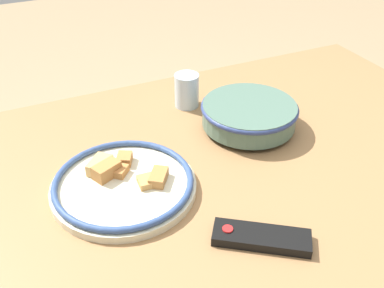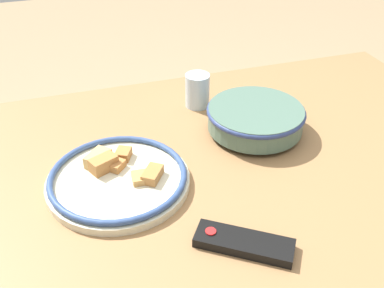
# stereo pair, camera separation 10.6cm
# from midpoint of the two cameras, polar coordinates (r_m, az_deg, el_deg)

# --- Properties ---
(dining_table) EXTENTS (1.40, 0.92, 0.73)m
(dining_table) POSITION_cam_midpoint_polar(r_m,az_deg,el_deg) (1.12, 2.05, -5.14)
(dining_table) COLOR olive
(dining_table) RESTS_ON ground_plane
(noodle_bowl) EXTENTS (0.25, 0.25, 0.07)m
(noodle_bowl) POSITION_cam_midpoint_polar(r_m,az_deg,el_deg) (1.17, 4.69, 3.73)
(noodle_bowl) COLOR #4C6B5B
(noodle_bowl) RESTS_ON dining_table
(food_plate) EXTENTS (0.32, 0.32, 0.05)m
(food_plate) POSITION_cam_midpoint_polar(r_m,az_deg,el_deg) (0.99, -11.78, -5.07)
(food_plate) COLOR beige
(food_plate) RESTS_ON dining_table
(tv_remote) EXTENTS (0.19, 0.15, 0.02)m
(tv_remote) POSITION_cam_midpoint_polar(r_m,az_deg,el_deg) (0.87, 5.29, -11.89)
(tv_remote) COLOR black
(tv_remote) RESTS_ON dining_table
(drinking_glass) EXTENTS (0.07, 0.07, 0.09)m
(drinking_glass) POSITION_cam_midpoint_polar(r_m,az_deg,el_deg) (1.26, -3.09, 6.74)
(drinking_glass) COLOR silver
(drinking_glass) RESTS_ON dining_table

